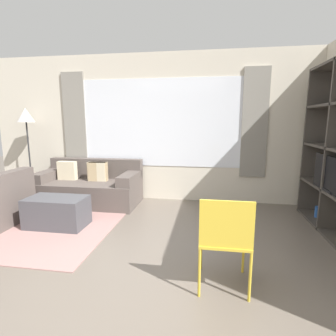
{
  "coord_description": "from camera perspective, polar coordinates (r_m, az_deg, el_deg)",
  "views": [
    {
      "loc": [
        0.9,
        -1.9,
        1.49
      ],
      "look_at": [
        0.35,
        1.61,
        0.85
      ],
      "focal_mm": 28.0,
      "sensor_mm": 36.0,
      "label": 1
    }
  ],
  "objects": [
    {
      "name": "area_rug",
      "position": [
        4.4,
        -25.94,
        -10.58
      ],
      "size": [
        2.28,
        2.3,
        0.01
      ],
      "primitive_type": "cube",
      "color": "gray",
      "rests_on": "ground_plane"
    },
    {
      "name": "folding_chair",
      "position": [
        2.39,
        12.28,
        -14.08
      ],
      "size": [
        0.44,
        0.46,
        0.86
      ],
      "rotation": [
        0.0,
        0.0,
        3.14
      ],
      "color": "gold",
      "rests_on": "ground_plane"
    },
    {
      "name": "wall_back",
      "position": [
        4.95,
        -1.63,
        8.65
      ],
      "size": [
        6.7,
        0.11,
        2.7
      ],
      "color": "beige",
      "rests_on": "ground_plane"
    },
    {
      "name": "floor_lamp",
      "position": [
        5.7,
        -28.49,
        8.83
      ],
      "size": [
        0.31,
        0.31,
        1.73
      ],
      "color": "black",
      "rests_on": "ground_plane"
    },
    {
      "name": "ground_plane",
      "position": [
        2.58,
        -14.87,
        -25.46
      ],
      "size": [
        16.0,
        16.0,
        0.0
      ],
      "primitive_type": "plane",
      "color": "#665B51"
    },
    {
      "name": "couch_main",
      "position": [
        5.01,
        -16.62,
        -3.96
      ],
      "size": [
        1.79,
        0.89,
        0.78
      ],
      "color": "#564C47",
      "rests_on": "ground_plane"
    },
    {
      "name": "ottoman",
      "position": [
        4.08,
        -22.99,
        -8.86
      ],
      "size": [
        0.82,
        0.46,
        0.43
      ],
      "color": "#47474C",
      "rests_on": "ground_plane"
    }
  ]
}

